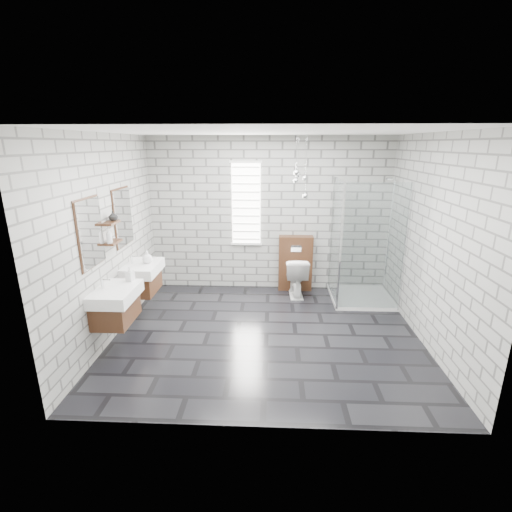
# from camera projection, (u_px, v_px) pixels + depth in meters

# --- Properties ---
(floor) EXTENTS (4.20, 3.60, 0.02)m
(floor) POSITION_uv_depth(u_px,v_px,m) (266.00, 334.00, 5.22)
(floor) COLOR black
(floor) RESTS_ON ground
(ceiling) EXTENTS (4.20, 3.60, 0.02)m
(ceiling) POSITION_uv_depth(u_px,v_px,m) (268.00, 131.00, 4.43)
(ceiling) COLOR white
(ceiling) RESTS_ON wall_back
(wall_back) EXTENTS (4.20, 0.02, 2.70)m
(wall_back) POSITION_uv_depth(u_px,v_px,m) (269.00, 215.00, 6.55)
(wall_back) COLOR #9E9E99
(wall_back) RESTS_ON floor
(wall_front) EXTENTS (4.20, 0.02, 2.70)m
(wall_front) POSITION_uv_depth(u_px,v_px,m) (264.00, 295.00, 3.09)
(wall_front) COLOR #9E9E99
(wall_front) RESTS_ON floor
(wall_left) EXTENTS (0.02, 3.60, 2.70)m
(wall_left) POSITION_uv_depth(u_px,v_px,m) (108.00, 239.00, 4.92)
(wall_left) COLOR #9E9E99
(wall_left) RESTS_ON floor
(wall_right) EXTENTS (0.02, 3.60, 2.70)m
(wall_right) POSITION_uv_depth(u_px,v_px,m) (432.00, 243.00, 4.73)
(wall_right) COLOR #9E9E99
(wall_right) RESTS_ON floor
(vanity_left) EXTENTS (0.47, 0.70, 1.57)m
(vanity_left) POSITION_uv_depth(u_px,v_px,m) (113.00, 295.00, 4.60)
(vanity_left) COLOR #462715
(vanity_left) RESTS_ON wall_left
(vanity_right) EXTENTS (0.47, 0.70, 1.57)m
(vanity_right) POSITION_uv_depth(u_px,v_px,m) (140.00, 269.00, 5.55)
(vanity_right) COLOR #462715
(vanity_right) RESTS_ON wall_left
(shelf_lower) EXTENTS (0.14, 0.30, 0.03)m
(shelf_lower) POSITION_uv_depth(u_px,v_px,m) (113.00, 242.00, 4.87)
(shelf_lower) COLOR #462715
(shelf_lower) RESTS_ON wall_left
(shelf_upper) EXTENTS (0.14, 0.30, 0.03)m
(shelf_upper) POSITION_uv_depth(u_px,v_px,m) (111.00, 223.00, 4.80)
(shelf_upper) COLOR #462715
(shelf_upper) RESTS_ON wall_left
(window) EXTENTS (0.56, 0.05, 1.48)m
(window) POSITION_uv_depth(u_px,v_px,m) (246.00, 204.00, 6.49)
(window) COLOR white
(window) RESTS_ON wall_back
(cistern_panel) EXTENTS (0.60, 0.20, 1.00)m
(cistern_panel) POSITION_uv_depth(u_px,v_px,m) (295.00, 263.00, 6.67)
(cistern_panel) COLOR #462715
(cistern_panel) RESTS_ON floor
(flush_plate) EXTENTS (0.18, 0.01, 0.12)m
(flush_plate) POSITION_uv_depth(u_px,v_px,m) (296.00, 249.00, 6.49)
(flush_plate) COLOR silver
(flush_plate) RESTS_ON cistern_panel
(shower_enclosure) EXTENTS (1.00, 1.00, 2.03)m
(shower_enclosure) POSITION_uv_depth(u_px,v_px,m) (358.00, 273.00, 6.14)
(shower_enclosure) COLOR white
(shower_enclosure) RESTS_ON floor
(pendant_cluster) EXTENTS (0.25, 0.25, 0.98)m
(pendant_cluster) POSITION_uv_depth(u_px,v_px,m) (300.00, 180.00, 5.91)
(pendant_cluster) COLOR silver
(pendant_cluster) RESTS_ON ceiling
(toilet) EXTENTS (0.41, 0.69, 0.69)m
(toilet) POSITION_uv_depth(u_px,v_px,m) (296.00, 276.00, 6.48)
(toilet) COLOR white
(toilet) RESTS_ON floor
(soap_bottle_a) EXTENTS (0.11, 0.11, 0.20)m
(soap_bottle_a) POSITION_uv_depth(u_px,v_px,m) (130.00, 274.00, 4.79)
(soap_bottle_a) COLOR #B2B2B2
(soap_bottle_a) RESTS_ON vanity_left
(soap_bottle_b) EXTENTS (0.16, 0.16, 0.19)m
(soap_bottle_b) POSITION_uv_depth(u_px,v_px,m) (147.00, 257.00, 5.51)
(soap_bottle_b) COLOR #B2B2B2
(soap_bottle_b) RESTS_ON vanity_right
(soap_bottle_c) EXTENTS (0.10, 0.10, 0.19)m
(soap_bottle_c) POSITION_uv_depth(u_px,v_px,m) (109.00, 236.00, 4.73)
(soap_bottle_c) COLOR #B2B2B2
(soap_bottle_c) RESTS_ON shelf_lower
(vase) EXTENTS (0.12, 0.12, 0.12)m
(vase) POSITION_uv_depth(u_px,v_px,m) (113.00, 216.00, 4.84)
(vase) COLOR #B2B2B2
(vase) RESTS_ON shelf_upper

